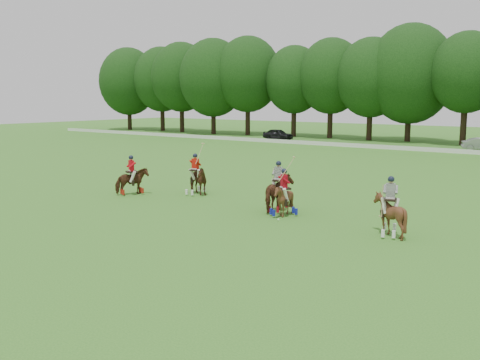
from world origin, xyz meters
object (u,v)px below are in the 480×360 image
Objects in this scene: polo_stripe_a at (278,193)px; polo_stripe_b at (390,214)px; car_left at (278,134)px; polo_ball at (278,220)px; polo_red_b at (195,180)px; polo_red_a at (132,181)px; polo_red_c at (284,199)px.

polo_stripe_a is 1.03× the size of polo_stripe_b.
polo_stripe_b reaches higher than car_left.
polo_stripe_b is 5.02m from polo_ball.
polo_red_b is 6.28m from polo_stripe_a.
polo_red_b reaches higher than polo_stripe_a.
polo_red_a reaches higher than polo_ball.
polo_stripe_b is at bearing -12.05° from polo_stripe_a.
polo_red_c reaches higher than polo_red_a.
polo_red_a is 3.58m from polo_red_b.
car_left reaches higher than polo_ball.
car_left is 45.83m from polo_red_c.
polo_stripe_a is at bearing 167.95° from polo_stripe_b.
polo_stripe_a is 27.13× the size of polo_ball.
car_left is at bearing 122.23° from polo_ball.
car_left is 1.84× the size of polo_red_a.
car_left is 1.73× the size of polo_stripe_b.
polo_red_c is 30.66× the size of polo_ball.
polo_stripe_b is at bearing -139.71° from car_left.
car_left is 1.49× the size of polo_red_c.
polo_red_a is 10.10m from polo_ball.
polo_red_b is at bearing 159.32° from polo_ball.
car_left is 1.44× the size of polo_red_b.
polo_red_b is at bearing 165.19° from polo_red_c.
polo_red_b is 12.40m from polo_stripe_b.
polo_red_a is 9.08m from polo_stripe_a.
polo_red_b reaches higher than polo_stripe_b.
polo_red_a reaches higher than car_left.
polo_red_b is (2.82, 2.20, 0.03)m from polo_red_a.
polo_red_c is (6.96, -1.84, -0.05)m from polo_red_b.
polo_red_a is 0.81× the size of polo_red_c.
polo_stripe_a is at bearing -9.92° from polo_red_b.
polo_red_a is 15.00m from polo_stripe_b.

